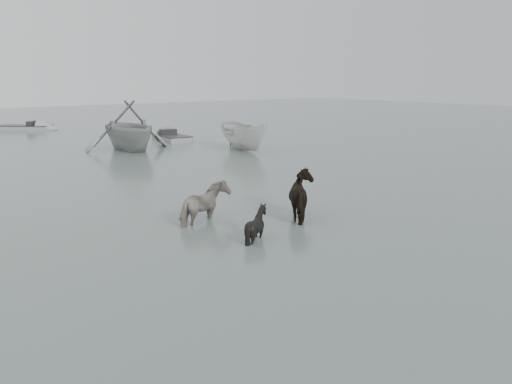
# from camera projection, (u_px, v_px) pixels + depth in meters

# --- Properties ---
(ground) EXTENTS (140.00, 140.00, 0.00)m
(ground) POSITION_uv_depth(u_px,v_px,m) (283.00, 239.00, 13.45)
(ground) COLOR #576861
(ground) RESTS_ON ground
(pony_pinto) EXTENTS (1.97, 1.39, 1.51)m
(pony_pinto) POSITION_uv_depth(u_px,v_px,m) (204.00, 197.00, 14.91)
(pony_pinto) COLOR black
(pony_pinto) RESTS_ON ground
(pony_dark) EXTENTS (1.74, 1.92, 1.68)m
(pony_dark) POSITION_uv_depth(u_px,v_px,m) (306.00, 191.00, 15.43)
(pony_dark) COLOR black
(pony_dark) RESTS_ON ground
(pony_black) EXTENTS (1.24, 1.14, 1.19)m
(pony_black) POSITION_uv_depth(u_px,v_px,m) (256.00, 217.00, 13.35)
(pony_black) COLOR black
(pony_black) RESTS_ON ground
(rowboat_trail) EXTENTS (5.35, 6.12, 3.11)m
(rowboat_trail) POSITION_uv_depth(u_px,v_px,m) (129.00, 124.00, 29.67)
(rowboat_trail) COLOR #9A9D9A
(rowboat_trail) RESTS_ON ground
(boat_small) EXTENTS (2.70, 5.10, 1.87)m
(boat_small) POSITION_uv_depth(u_px,v_px,m) (244.00, 134.00, 29.81)
(boat_small) COLOR silver
(boat_small) RESTS_ON ground
(skiff_port) EXTENTS (1.93, 4.77, 0.75)m
(skiff_port) POSITION_uv_depth(u_px,v_px,m) (172.00, 135.00, 34.43)
(skiff_port) COLOR #949693
(skiff_port) RESTS_ON ground
(skiff_mid) EXTENTS (5.45, 5.27, 0.75)m
(skiff_mid) POSITION_uv_depth(u_px,v_px,m) (24.00, 125.00, 41.51)
(skiff_mid) COLOR #989A98
(skiff_mid) RESTS_ON ground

